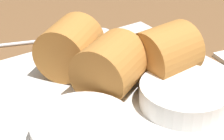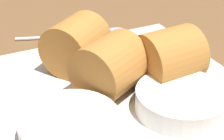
# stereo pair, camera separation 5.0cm
# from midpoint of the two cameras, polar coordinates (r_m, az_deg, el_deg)

# --- Properties ---
(table_surface) EXTENTS (1.80, 1.40, 0.02)m
(table_surface) POSITION_cam_midpoint_polar(r_m,az_deg,el_deg) (0.42, 0.59, -6.41)
(table_surface) COLOR brown
(table_surface) RESTS_ON ground
(serving_plate) EXTENTS (0.29, 0.27, 0.01)m
(serving_plate) POSITION_cam_midpoint_polar(r_m,az_deg,el_deg) (0.41, -3.46, -4.03)
(serving_plate) COLOR silver
(serving_plate) RESTS_ON table_surface
(roll_front_left) EXTENTS (0.08, 0.07, 0.06)m
(roll_front_left) POSITION_cam_midpoint_polar(r_m,az_deg,el_deg) (0.42, 5.17, 2.63)
(roll_front_left) COLOR #B77533
(roll_front_left) RESTS_ON serving_plate
(roll_front_right) EXTENTS (0.08, 0.08, 0.06)m
(roll_front_right) POSITION_cam_midpoint_polar(r_m,az_deg,el_deg) (0.39, -3.61, 0.64)
(roll_front_right) COLOR #B77533
(roll_front_right) RESTS_ON serving_plate
(roll_back_left) EXTENTS (0.09, 0.09, 0.06)m
(roll_back_left) POSITION_cam_midpoint_polar(r_m,az_deg,el_deg) (0.44, -9.46, 3.64)
(roll_back_left) COLOR #B77533
(roll_back_left) RESTS_ON serving_plate
(dipping_bowl_near) EXTENTS (0.09, 0.09, 0.02)m
(dipping_bowl_near) POSITION_cam_midpoint_polar(r_m,az_deg,el_deg) (0.38, 7.31, -3.80)
(dipping_bowl_near) COLOR white
(dipping_bowl_near) RESTS_ON serving_plate
(dipping_bowl_far) EXTENTS (0.09, 0.09, 0.02)m
(dipping_bowl_far) POSITION_cam_midpoint_polar(r_m,az_deg,el_deg) (0.34, -8.75, -9.18)
(dipping_bowl_far) COLOR white
(dipping_bowl_far) RESTS_ON serving_plate
(spoon) EXTENTS (0.16, 0.07, 0.01)m
(spoon) POSITION_cam_midpoint_polar(r_m,az_deg,el_deg) (0.56, -6.49, 5.34)
(spoon) COLOR silver
(spoon) RESTS_ON table_surface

